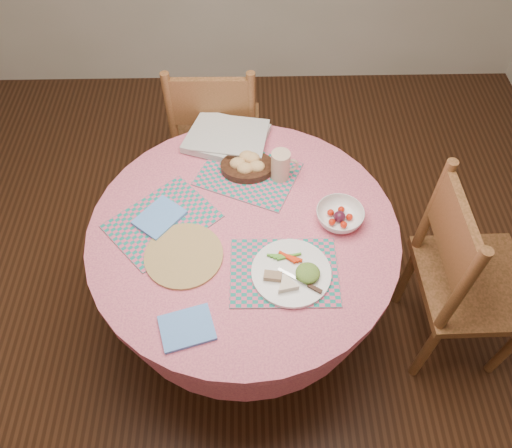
# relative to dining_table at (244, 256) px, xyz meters

# --- Properties ---
(ground) EXTENTS (4.00, 4.00, 0.00)m
(ground) POSITION_rel_dining_table_xyz_m (0.00, 0.00, -0.56)
(ground) COLOR #331C0F
(ground) RESTS_ON ground
(dining_table) EXTENTS (1.24, 1.24, 0.75)m
(dining_table) POSITION_rel_dining_table_xyz_m (0.00, 0.00, 0.00)
(dining_table) COLOR #E76C7D
(dining_table) RESTS_ON ground
(chair_right) EXTENTS (0.46, 0.49, 1.03)m
(chair_right) POSITION_rel_dining_table_xyz_m (0.92, -0.11, -0.02)
(chair_right) COLOR brown
(chair_right) RESTS_ON ground
(chair_back) EXTENTS (0.47, 0.45, 1.00)m
(chair_back) POSITION_rel_dining_table_xyz_m (-0.15, 0.81, -0.03)
(chair_back) COLOR brown
(chair_back) RESTS_ON ground
(placemat_front) EXTENTS (0.40, 0.30, 0.01)m
(placemat_front) POSITION_rel_dining_table_xyz_m (0.15, -0.21, 0.20)
(placemat_front) COLOR #167D6F
(placemat_front) RESTS_ON dining_table
(placemat_left) EXTENTS (0.50, 0.49, 0.01)m
(placemat_left) POSITION_rel_dining_table_xyz_m (-0.32, 0.04, 0.20)
(placemat_left) COLOR #167D6F
(placemat_left) RESTS_ON dining_table
(placemat_back) EXTENTS (0.49, 0.44, 0.01)m
(placemat_back) POSITION_rel_dining_table_xyz_m (0.02, 0.29, 0.20)
(placemat_back) COLOR #167D6F
(placemat_back) RESTS_ON dining_table
(wicker_trivet) EXTENTS (0.30, 0.30, 0.01)m
(wicker_trivet) POSITION_rel_dining_table_xyz_m (-0.23, -0.13, 0.20)
(wicker_trivet) COLOR olive
(wicker_trivet) RESTS_ON dining_table
(napkin_near) EXTENTS (0.21, 0.18, 0.01)m
(napkin_near) POSITION_rel_dining_table_xyz_m (-0.20, -0.43, 0.20)
(napkin_near) COLOR #5A93E7
(napkin_near) RESTS_ON dining_table
(napkin_far) EXTENTS (0.22, 0.23, 0.01)m
(napkin_far) POSITION_rel_dining_table_xyz_m (-0.33, 0.05, 0.21)
(napkin_far) COLOR #5A93E7
(napkin_far) RESTS_ON placemat_left
(dinner_plate) EXTENTS (0.30, 0.30, 0.05)m
(dinner_plate) POSITION_rel_dining_table_xyz_m (0.18, -0.22, 0.22)
(dinner_plate) COLOR white
(dinner_plate) RESTS_ON placemat_front
(bread_bowl) EXTENTS (0.23, 0.23, 0.08)m
(bread_bowl) POSITION_rel_dining_table_xyz_m (0.02, 0.32, 0.23)
(bread_bowl) COLOR black
(bread_bowl) RESTS_ON placemat_back
(latte_mug) EXTENTS (0.12, 0.08, 0.13)m
(latte_mug) POSITION_rel_dining_table_xyz_m (0.16, 0.27, 0.27)
(latte_mug) COLOR #CDA98D
(latte_mug) RESTS_ON placemat_back
(fruit_bowl) EXTENTS (0.24, 0.24, 0.06)m
(fruit_bowl) POSITION_rel_dining_table_xyz_m (0.38, 0.03, 0.22)
(fruit_bowl) COLOR white
(fruit_bowl) RESTS_ON dining_table
(newspaper_stack) EXTENTS (0.41, 0.37, 0.04)m
(newspaper_stack) POSITION_rel_dining_table_xyz_m (-0.07, 0.49, 0.22)
(newspaper_stack) COLOR silver
(newspaper_stack) RESTS_ON dining_table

